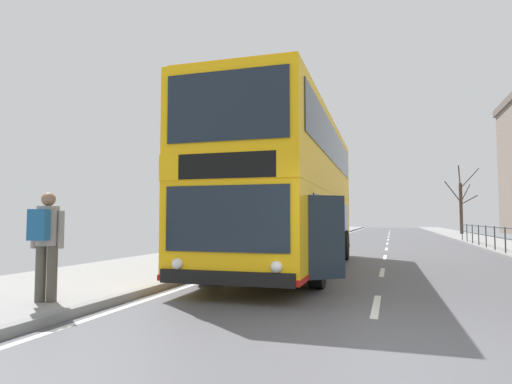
# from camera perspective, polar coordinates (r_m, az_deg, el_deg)

# --- Properties ---
(ground) EXTENTS (15.80, 140.00, 0.20)m
(ground) POSITION_cam_1_polar(r_m,az_deg,el_deg) (5.29, 6.31, -19.11)
(ground) COLOR #4D4D52
(double_decker_bus_main) EXTENTS (3.42, 10.81, 4.33)m
(double_decker_bus_main) POSITION_cam_1_polar(r_m,az_deg,el_deg) (12.55, 4.51, 0.14)
(double_decker_bus_main) COLOR #F4B20F
(double_decker_bus_main) RESTS_ON ground
(pedestrian_companion) EXTENTS (0.55, 0.58, 1.74)m
(pedestrian_companion) POSITION_cam_1_polar(r_m,az_deg,el_deg) (7.67, -25.99, -5.42)
(pedestrian_companion) COLOR #4C473D
(pedestrian_companion) RESTS_ON ground
(bare_tree_far_00) EXTENTS (2.94, 1.95, 6.02)m
(bare_tree_far_00) POSITION_cam_1_polar(r_m,az_deg,el_deg) (42.80, 25.49, -1.46)
(bare_tree_far_00) COLOR #423328
(bare_tree_far_00) RESTS_ON ground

